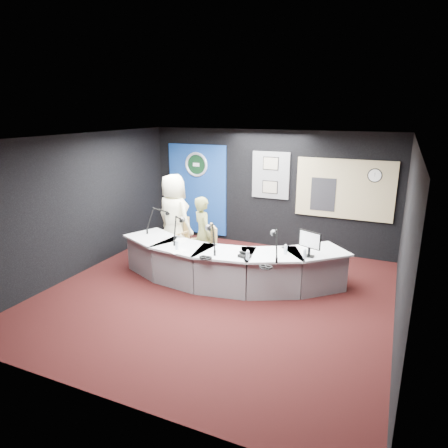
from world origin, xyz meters
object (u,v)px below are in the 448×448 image
at_px(broadcast_desk, 226,264).
at_px(person_man, 174,217).
at_px(armchair_left, 175,237).
at_px(armchair_right, 203,247).
at_px(person_woman, 203,235).

xyz_separation_m(broadcast_desk, person_man, (-1.57, 0.75, 0.58)).
bearing_deg(armchair_left, armchair_right, -4.48).
bearing_deg(person_woman, broadcast_desk, -167.19).
height_order(broadcast_desk, person_woman, person_woman).
distance_m(armchair_right, person_woman, 0.26).
distance_m(armchair_left, person_woman, 1.03).
distance_m(broadcast_desk, person_woman, 0.86).
xyz_separation_m(armchair_right, person_woman, (-0.00, -0.00, 0.26)).
relative_size(broadcast_desk, armchair_left, 4.42).
height_order(broadcast_desk, armchair_left, armchair_left).
height_order(armchair_right, person_woman, person_woman).
bearing_deg(armchair_right, armchair_left, -151.14).
bearing_deg(person_woman, person_man, 17.56).
bearing_deg(armchair_left, broadcast_desk, -6.52).
height_order(broadcast_desk, armchair_right, armchair_right).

